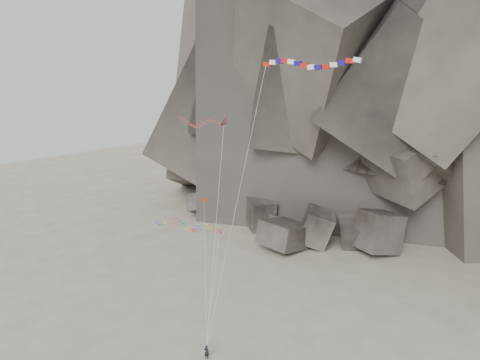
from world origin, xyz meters
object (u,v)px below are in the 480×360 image
Objects in this scene: pennant_kite at (204,224)px; delta_kite at (197,122)px; kite_flyer at (207,351)px; banner_kite at (308,65)px; parafoil_kite at (183,224)px.

delta_kite is at bearing 111.24° from pennant_kite.
kite_flyer is 0.08× the size of delta_kite.
pennant_kite is at bearing -40.48° from delta_kite.
banner_kite is at bearing 2.06° from delta_kite.
parafoil_kite is at bearing -51.12° from kite_flyer.
delta_kite is (-8.46, 8.08, 24.45)m from kite_flyer.
banner_kite is 1.79× the size of parafoil_kite.
delta_kite reaches higher than pennant_kite.
parafoil_kite is (-11.05, 7.67, 10.62)m from kite_flyer.
banner_kite reaches higher than pennant_kite.
delta_kite is 12.74m from pennant_kite.
delta_kite reaches higher than kite_flyer.
delta_kite is 14.08m from parafoil_kite.
delta_kite is 0.80× the size of banner_kite.
delta_kite is 16.47m from banner_kite.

